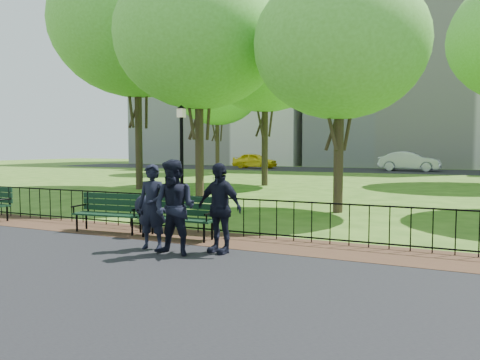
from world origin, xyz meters
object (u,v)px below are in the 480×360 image
at_px(person_right, 219,208).
at_px(park_bench_left_a, 111,208).
at_px(tree_mid_w, 137,24).
at_px(person_left, 152,207).
at_px(person_mid, 175,208).
at_px(sedan_silver, 410,161).
at_px(lamppost, 182,154).
at_px(tree_far_c, 265,54).
at_px(tree_near_e, 340,45).
at_px(taxi, 255,161).
at_px(park_bench_main, 162,209).
at_px(tree_far_w, 217,87).
at_px(tree_near_w, 199,37).

bearing_deg(person_right, park_bench_left_a, 177.22).
height_order(tree_mid_w, person_left, tree_mid_w).
relative_size(person_mid, sedan_silver, 0.36).
xyz_separation_m(lamppost, tree_far_c, (-1.47, 10.76, 5.18)).
bearing_deg(lamppost, tree_near_e, 22.82).
bearing_deg(park_bench_left_a, taxi, 101.91).
bearing_deg(person_right, sedan_silver, 101.09).
relative_size(lamppost, tree_far_c, 0.34).
xyz_separation_m(park_bench_main, tree_far_c, (-3.36, 14.65, 6.37)).
height_order(park_bench_left_a, person_mid, person_mid).
distance_m(tree_far_w, person_mid, 28.90).
bearing_deg(person_mid, person_left, 158.89).
relative_size(taxi, sedan_silver, 0.86).
xyz_separation_m(tree_near_e, person_left, (-2.15, -6.92, -4.34)).
bearing_deg(person_mid, person_right, 40.13).
relative_size(park_bench_left_a, person_left, 1.07).
bearing_deg(tree_near_e, park_bench_left_a, -126.17).
xyz_separation_m(tree_near_w, person_left, (3.55, -8.11, -5.39)).
height_order(park_bench_main, tree_near_e, tree_near_e).
relative_size(tree_near_w, tree_near_e, 1.20).
relative_size(person_left, sedan_silver, 0.34).
height_order(tree_mid_w, tree_far_w, tree_mid_w).
xyz_separation_m(tree_near_e, person_mid, (-1.44, -7.19, -4.28)).
bearing_deg(lamppost, park_bench_main, -64.03).
bearing_deg(person_right, tree_far_w, 129.55).
relative_size(tree_mid_w, tree_far_c, 1.14).
bearing_deg(person_right, tree_near_w, 133.99).
relative_size(park_bench_left_a, person_right, 1.04).
bearing_deg(park_bench_left_a, lamppost, 90.05).
bearing_deg(tree_near_e, tree_near_w, 168.19).
distance_m(lamppost, tree_near_e, 5.98).
relative_size(park_bench_left_a, person_mid, 1.01).
bearing_deg(tree_far_w, tree_mid_w, -77.83).
height_order(park_bench_left_a, tree_near_w, tree_near_w).
bearing_deg(tree_far_c, tree_far_w, 129.65).
distance_m(tree_mid_w, taxi, 24.86).
distance_m(tree_far_w, person_left, 28.37).
bearing_deg(park_bench_main, person_left, -65.13).
bearing_deg(person_left, sedan_silver, 77.13).
distance_m(park_bench_left_a, person_mid, 3.13).
distance_m(park_bench_main, person_mid, 1.87).
height_order(tree_mid_w, sedan_silver, tree_mid_w).
distance_m(park_bench_left_a, tree_far_w, 26.58).
distance_m(person_left, sedan_silver, 35.17).
bearing_deg(person_mid, tree_near_e, 78.91).
relative_size(person_mid, taxi, 0.41).
xyz_separation_m(tree_near_w, taxi, (-8.88, 26.41, -5.50)).
distance_m(park_bench_main, tree_near_e, 7.85).
bearing_deg(person_right, tree_far_c, 120.62).
height_order(lamppost, tree_near_w, tree_near_w).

